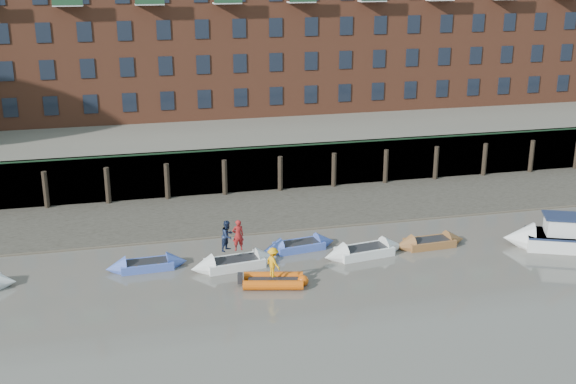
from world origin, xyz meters
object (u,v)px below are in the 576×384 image
object	(u,v)px
rowboat_6	(430,243)
person_rower_a	(238,235)
rowboat_3	(235,263)
rib_tender	(276,281)
person_rower_b	(228,236)
person_rib_crew	(273,262)
motor_launch	(552,237)
rowboat_4	(299,246)
rowboat_2	(147,265)
rowboat_5	(364,251)

from	to	relation	value
rowboat_6	person_rower_a	size ratio (longest dim) A/B	2.57
rowboat_3	rib_tender	size ratio (longest dim) A/B	1.46
person_rower_b	person_rib_crew	size ratio (longest dim) A/B	1.10
rowboat_3	person_rib_crew	xyz separation A→B (m)	(1.53, -2.75, 1.07)
person_rib_crew	person_rower_b	bearing A→B (deg)	9.32
motor_launch	rowboat_4	bearing A→B (deg)	10.44
rib_tender	person_rower_b	bearing A→B (deg)	137.93
rib_tender	motor_launch	distance (m)	16.67
rowboat_2	rowboat_3	world-z (taller)	rowboat_3
person_rower_b	person_rib_crew	distance (m)	3.52
rowboat_3	rowboat_4	bearing A→B (deg)	14.65
rowboat_5	rib_tender	xyz separation A→B (m)	(-5.70, -2.61, -0.00)
person_rib_crew	rowboat_6	bearing A→B (deg)	-95.97
rowboat_3	person_rower_b	distance (m)	1.60
rowboat_2	rowboat_3	bearing A→B (deg)	-13.58
rowboat_6	person_rib_crew	bearing A→B (deg)	-166.29
rowboat_4	person_rib_crew	xyz separation A→B (m)	(-2.49, -4.38, 1.09)
rowboat_5	person_rib_crew	size ratio (longest dim) A/B	3.27
rowboat_6	motor_launch	distance (m)	7.03
rowboat_6	motor_launch	bearing A→B (deg)	-18.25
rowboat_5	person_rower_a	xyz separation A→B (m)	(-7.16, 0.18, 1.57)
rowboat_3	rowboat_5	bearing A→B (deg)	-8.09
person_rower_b	person_rib_crew	world-z (taller)	person_rower_b
person_rower_b	rowboat_3	bearing A→B (deg)	-78.55
rowboat_6	motor_launch	size ratio (longest dim) A/B	0.69
rowboat_3	rowboat_6	bearing A→B (deg)	-5.92
rowboat_5	rowboat_6	distance (m)	4.16
rowboat_2	rowboat_6	world-z (taller)	rowboat_6
rowboat_2	person_rower_b	size ratio (longest dim) A/B	2.58
rib_tender	person_rib_crew	bearing A→B (deg)	-151.29
person_rower_a	person_rib_crew	bearing A→B (deg)	109.35
rowboat_2	person_rower_a	size ratio (longest dim) A/B	2.53
rib_tender	rowboat_4	bearing A→B (deg)	74.92
rowboat_4	person_rower_a	distance (m)	4.40
person_rower_a	rowboat_3	bearing A→B (deg)	14.53
rowboat_6	rib_tender	bearing A→B (deg)	-166.26
motor_launch	person_rower_b	bearing A→B (deg)	17.61
motor_launch	person_rib_crew	xyz separation A→B (m)	(-16.77, -1.22, 0.67)
rowboat_5	person_rib_crew	xyz separation A→B (m)	(-5.85, -2.66, 1.07)
rib_tender	rowboat_5	bearing A→B (deg)	37.92
rowboat_3	rib_tender	distance (m)	3.19
rowboat_5	rowboat_2	bearing A→B (deg)	166.74
rowboat_6	person_rib_crew	world-z (taller)	person_rib_crew
rowboat_5	person_rib_crew	world-z (taller)	person_rib_crew
motor_launch	person_rower_a	distance (m)	18.19
rowboat_4	person_rower_b	xyz separation A→B (m)	(-4.35, -1.43, 1.58)
rowboat_5	motor_launch	xyz separation A→B (m)	(10.92, -1.44, 0.40)
rowboat_4	person_rower_a	world-z (taller)	person_rower_a
rowboat_4	person_rower_a	bearing A→B (deg)	-165.90
rowboat_5	rowboat_6	xyz separation A→B (m)	(4.14, 0.38, -0.03)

